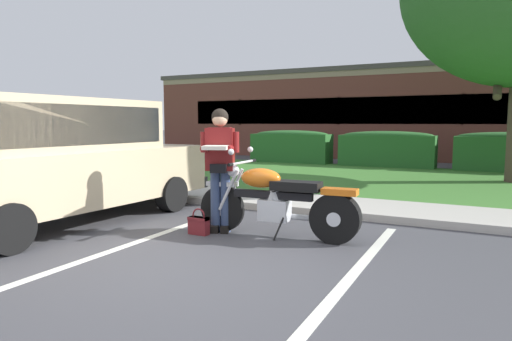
{
  "coord_description": "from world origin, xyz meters",
  "views": [
    {
      "loc": [
        2.89,
        -4.13,
        1.51
      ],
      "look_at": [
        -0.03,
        1.43,
        0.85
      ],
      "focal_mm": 31.83,
      "sensor_mm": 36.0,
      "label": 1
    }
  ],
  "objects_px": {
    "hedge_left": "(291,146)",
    "brick_building": "(469,113)",
    "handbag": "(199,224)",
    "hedge_center_right": "(505,152)",
    "rider_person": "(220,160)",
    "hedge_center_left": "(387,149)",
    "parked_suv_adjacent": "(60,160)",
    "motorcycle": "(282,202)"
  },
  "relations": [
    {
      "from": "hedge_center_left",
      "to": "motorcycle",
      "type": "bearing_deg",
      "value": -85.8
    },
    {
      "from": "motorcycle",
      "to": "parked_suv_adjacent",
      "type": "height_order",
      "value": "parked_suv_adjacent"
    },
    {
      "from": "motorcycle",
      "to": "brick_building",
      "type": "height_order",
      "value": "brick_building"
    },
    {
      "from": "rider_person",
      "to": "hedge_left",
      "type": "bearing_deg",
      "value": 108.07
    },
    {
      "from": "rider_person",
      "to": "brick_building",
      "type": "bearing_deg",
      "value": 82.62
    },
    {
      "from": "hedge_left",
      "to": "brick_building",
      "type": "relative_size",
      "value": 0.11
    },
    {
      "from": "hedge_center_right",
      "to": "brick_building",
      "type": "relative_size",
      "value": 0.1
    },
    {
      "from": "hedge_center_right",
      "to": "rider_person",
      "type": "bearing_deg",
      "value": -109.47
    },
    {
      "from": "parked_suv_adjacent",
      "to": "hedge_left",
      "type": "xyz_separation_m",
      "value": [
        -0.89,
        10.87,
        -0.3
      ]
    },
    {
      "from": "hedge_left",
      "to": "hedge_center_right",
      "type": "height_order",
      "value": "same"
    },
    {
      "from": "parked_suv_adjacent",
      "to": "brick_building",
      "type": "height_order",
      "value": "brick_building"
    },
    {
      "from": "hedge_left",
      "to": "parked_suv_adjacent",
      "type": "bearing_deg",
      "value": -85.32
    },
    {
      "from": "hedge_center_left",
      "to": "hedge_left",
      "type": "bearing_deg",
      "value": -180.0
    },
    {
      "from": "handbag",
      "to": "hedge_center_right",
      "type": "distance_m",
      "value": 11.21
    },
    {
      "from": "brick_building",
      "to": "hedge_center_left",
      "type": "bearing_deg",
      "value": -106.53
    },
    {
      "from": "rider_person",
      "to": "hedge_left",
      "type": "height_order",
      "value": "rider_person"
    },
    {
      "from": "motorcycle",
      "to": "hedge_center_right",
      "type": "relative_size",
      "value": 0.79
    },
    {
      "from": "handbag",
      "to": "hedge_center_left",
      "type": "xyz_separation_m",
      "value": [
        0.33,
        10.53,
        0.51
      ]
    },
    {
      "from": "handbag",
      "to": "hedge_left",
      "type": "xyz_separation_m",
      "value": [
        -3.17,
        10.53,
        0.51
      ]
    },
    {
      "from": "rider_person",
      "to": "hedge_center_right",
      "type": "relative_size",
      "value": 0.6
    },
    {
      "from": "handbag",
      "to": "brick_building",
      "type": "height_order",
      "value": "brick_building"
    },
    {
      "from": "handbag",
      "to": "hedge_center_right",
      "type": "bearing_deg",
      "value": 70.06
    },
    {
      "from": "rider_person",
      "to": "hedge_center_right",
      "type": "xyz_separation_m",
      "value": [
        3.63,
        10.27,
        -0.36
      ]
    },
    {
      "from": "handbag",
      "to": "hedge_left",
      "type": "distance_m",
      "value": 11.01
    },
    {
      "from": "rider_person",
      "to": "handbag",
      "type": "relative_size",
      "value": 4.74
    },
    {
      "from": "hedge_center_left",
      "to": "parked_suv_adjacent",
      "type": "bearing_deg",
      "value": -103.46
    },
    {
      "from": "hedge_left",
      "to": "hedge_center_left",
      "type": "height_order",
      "value": "same"
    },
    {
      "from": "hedge_left",
      "to": "hedge_center_right",
      "type": "xyz_separation_m",
      "value": [
        6.98,
        0.0,
        0.0
      ]
    },
    {
      "from": "brick_building",
      "to": "parked_suv_adjacent",
      "type": "bearing_deg",
      "value": -104.69
    },
    {
      "from": "hedge_center_left",
      "to": "brick_building",
      "type": "xyz_separation_m",
      "value": [
        2.11,
        7.11,
        1.28
      ]
    },
    {
      "from": "brick_building",
      "to": "hedge_center_right",
      "type": "bearing_deg",
      "value": -79.01
    },
    {
      "from": "parked_suv_adjacent",
      "to": "hedge_center_left",
      "type": "distance_m",
      "value": 11.18
    },
    {
      "from": "hedge_center_left",
      "to": "brick_building",
      "type": "height_order",
      "value": "brick_building"
    },
    {
      "from": "rider_person",
      "to": "hedge_center_right",
      "type": "distance_m",
      "value": 10.9
    },
    {
      "from": "motorcycle",
      "to": "hedge_left",
      "type": "xyz_separation_m",
      "value": [
        -4.24,
        10.15,
        0.17
      ]
    },
    {
      "from": "motorcycle",
      "to": "rider_person",
      "type": "xyz_separation_m",
      "value": [
        -0.89,
        -0.12,
        0.53
      ]
    },
    {
      "from": "parked_suv_adjacent",
      "to": "rider_person",
      "type": "bearing_deg",
      "value": 13.66
    },
    {
      "from": "handbag",
      "to": "rider_person",
      "type": "bearing_deg",
      "value": 53.72
    },
    {
      "from": "motorcycle",
      "to": "brick_building",
      "type": "relative_size",
      "value": 0.08
    },
    {
      "from": "hedge_center_left",
      "to": "hedge_center_right",
      "type": "height_order",
      "value": "same"
    },
    {
      "from": "handbag",
      "to": "brick_building",
      "type": "xyz_separation_m",
      "value": [
        2.44,
        17.64,
        1.79
      ]
    },
    {
      "from": "handbag",
      "to": "hedge_center_right",
      "type": "height_order",
      "value": "hedge_center_right"
    }
  ]
}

